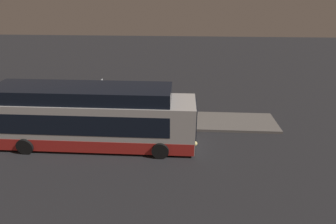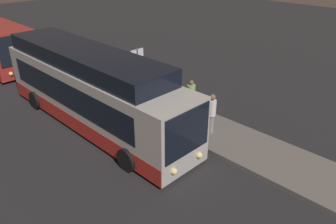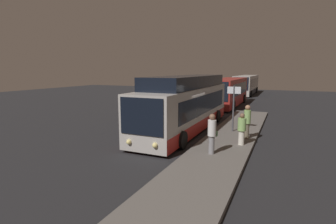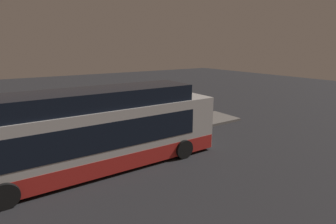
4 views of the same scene
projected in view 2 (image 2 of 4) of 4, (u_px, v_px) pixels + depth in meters
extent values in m
plane|color=#232326|center=(114.00, 131.00, 14.67)|extent=(80.00, 80.00, 0.00)
cube|color=#605B56|center=(161.00, 109.00, 16.49)|extent=(20.00, 2.67, 0.17)
cube|color=#B2ADA8|center=(93.00, 95.00, 14.65)|extent=(11.24, 2.43, 2.60)
cube|color=#B2231E|center=(95.00, 114.00, 15.08)|extent=(11.18, 2.45, 0.70)
cube|color=black|center=(89.00, 87.00, 14.68)|extent=(9.22, 2.46, 1.15)
cube|color=black|center=(188.00, 133.00, 10.95)|extent=(0.06, 2.14, 1.67)
sphere|color=#F9E58C|center=(199.00, 155.00, 11.92)|extent=(0.24, 0.24, 0.24)
sphere|color=#F9E58C|center=(174.00, 171.00, 11.07)|extent=(0.24, 0.24, 0.24)
cylinder|color=black|center=(173.00, 135.00, 13.48)|extent=(0.91, 0.30, 0.91)
cylinder|color=black|center=(127.00, 159.00, 11.95)|extent=(0.91, 0.30, 0.91)
cylinder|color=black|center=(78.00, 87.00, 18.05)|extent=(0.91, 0.30, 0.91)
cylinder|color=black|center=(36.00, 100.00, 16.52)|extent=(0.91, 0.30, 0.91)
cube|color=black|center=(83.00, 57.00, 14.17)|extent=(9.55, 2.23, 0.72)
cube|color=black|center=(18.00, 50.00, 19.26)|extent=(0.06, 2.24, 1.76)
sphere|color=#F9E58C|center=(34.00, 68.00, 20.29)|extent=(0.24, 0.24, 0.24)
sphere|color=#F9E58C|center=(11.00, 74.00, 19.40)|extent=(0.24, 0.24, 0.24)
cylinder|color=black|center=(30.00, 62.00, 21.81)|extent=(0.98, 0.30, 0.98)
cylinder|color=#6B604C|center=(172.00, 94.00, 16.81)|extent=(0.35, 0.35, 0.84)
cylinder|color=#8CB766|center=(172.00, 80.00, 16.46)|extent=(0.51, 0.51, 0.73)
sphere|color=#9E7051|center=(173.00, 71.00, 16.23)|extent=(0.27, 0.27, 0.27)
cube|color=#334C7F|center=(167.00, 86.00, 16.64)|extent=(0.28, 0.31, 0.24)
cylinder|color=gray|center=(211.00, 124.00, 14.07)|extent=(0.29, 0.29, 0.82)
cylinder|color=silver|center=(212.00, 108.00, 13.72)|extent=(0.41, 0.41, 0.71)
sphere|color=brown|center=(213.00, 97.00, 13.50)|extent=(0.27, 0.27, 0.27)
cube|color=#598C59|center=(207.00, 112.00, 14.06)|extent=(0.18, 0.30, 0.24)
cylinder|color=silver|center=(191.00, 104.00, 15.97)|extent=(0.38, 0.38, 0.72)
cylinder|color=#8CB766|center=(191.00, 91.00, 15.66)|extent=(0.54, 0.54, 0.63)
sphere|color=brown|center=(191.00, 83.00, 15.47)|extent=(0.24, 0.24, 0.24)
cube|color=maroon|center=(182.00, 102.00, 16.24)|extent=(0.33, 0.19, 0.65)
cylinder|color=black|center=(182.00, 94.00, 16.03)|extent=(0.02, 0.02, 0.24)
cylinder|color=#4C4C51|center=(138.00, 75.00, 16.65)|extent=(0.10, 0.10, 2.75)
cube|color=silver|center=(137.00, 53.00, 16.14)|extent=(0.04, 0.79, 0.42)
cylinder|color=#593319|center=(129.00, 85.00, 18.18)|extent=(0.44, 0.44, 0.65)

